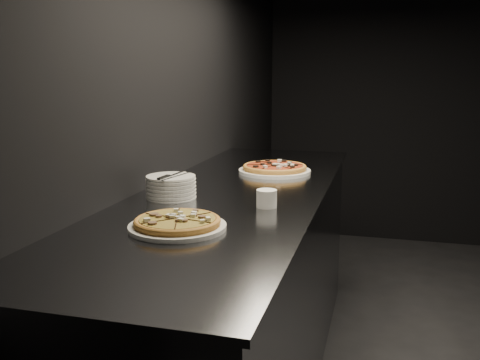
% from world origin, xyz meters
% --- Properties ---
extents(wall_left, '(0.02, 5.00, 2.80)m').
position_xyz_m(wall_left, '(-2.50, 0.00, 1.40)').
color(wall_left, black).
rests_on(wall_left, floor).
extents(counter, '(0.74, 2.44, 0.92)m').
position_xyz_m(counter, '(-2.13, 0.00, 0.46)').
color(counter, slate).
rests_on(counter, floor).
extents(pizza_mushroom, '(0.32, 0.32, 0.04)m').
position_xyz_m(pizza_mushroom, '(-2.15, -0.59, 0.94)').
color(pizza_mushroom, silver).
rests_on(pizza_mushroom, counter).
extents(pizza_tomato, '(0.39, 0.39, 0.04)m').
position_xyz_m(pizza_tomato, '(-2.05, 0.43, 0.94)').
color(pizza_tomato, silver).
rests_on(pizza_tomato, counter).
extents(plate_stack, '(0.19, 0.19, 0.09)m').
position_xyz_m(plate_stack, '(-2.34, -0.19, 0.96)').
color(plate_stack, silver).
rests_on(plate_stack, counter).
extents(cutlery, '(0.09, 0.20, 0.01)m').
position_xyz_m(cutlery, '(-2.33, -0.21, 1.01)').
color(cutlery, '#B3B5BB').
rests_on(cutlery, plate_stack).
extents(ramekin, '(0.07, 0.07, 0.06)m').
position_xyz_m(ramekin, '(-1.94, -0.25, 0.95)').
color(ramekin, silver).
rests_on(ramekin, counter).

